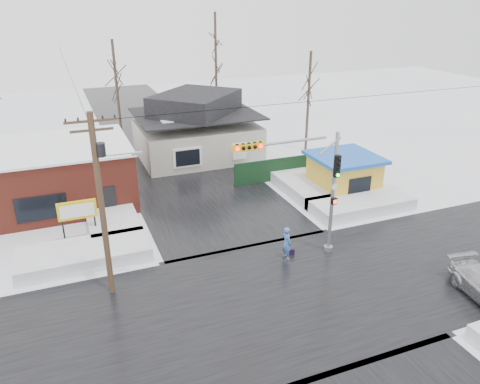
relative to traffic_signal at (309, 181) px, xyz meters
name	(u,v)px	position (x,y,z in m)	size (l,w,h in m)	color
ground	(290,295)	(-2.43, -2.97, -4.54)	(120.00, 120.00, 0.00)	white
road_ns	(290,295)	(-2.43, -2.97, -4.53)	(10.00, 120.00, 0.02)	black
road_ew	(290,295)	(-2.43, -2.97, -4.53)	(120.00, 10.00, 0.02)	black
snowbank_nw	(84,255)	(-11.43, 4.03, -4.14)	(7.00, 3.00, 0.80)	white
snowbank_ne	(361,204)	(6.57, 4.03, -4.14)	(7.00, 3.00, 0.80)	white
snowbank_nside_w	(110,212)	(-9.43, 9.03, -4.14)	(3.00, 8.00, 0.80)	white
snowbank_nside_e	(299,183)	(4.57, 9.03, -4.14)	(3.00, 8.00, 0.80)	white
traffic_signal	(309,181)	(0.00, 0.00, 0.00)	(6.05, 0.68, 7.00)	gray
utility_pole	(102,196)	(-10.36, 0.53, 0.57)	(3.15, 0.44, 9.00)	#382619
brick_building	(39,176)	(-13.43, 13.03, -2.46)	(12.20, 8.20, 4.12)	maroon
marquee_sign	(77,211)	(-11.43, 6.53, -2.62)	(2.20, 0.21, 2.55)	black
house	(196,128)	(-0.43, 19.03, -1.92)	(10.40, 8.40, 5.76)	beige
kiosk	(344,174)	(7.07, 7.03, -3.08)	(4.60, 4.60, 2.88)	gold
fence	(282,169)	(4.07, 11.03, -3.64)	(8.00, 0.12, 1.80)	black
tree_far_left	(114,64)	(-6.43, 23.03, 3.41)	(3.00, 3.00, 10.00)	#332821
tree_far_mid	(215,39)	(3.57, 25.03, 5.00)	(3.00, 3.00, 12.00)	#332821
tree_far_right	(310,72)	(9.57, 17.03, 2.62)	(3.00, 3.00, 9.00)	#332821
pedestrian	(287,243)	(-1.03, 0.21, -3.59)	(0.69, 0.45, 1.89)	#3E67AF
shopping_bag	(292,252)	(-0.58, 0.37, -4.36)	(0.28, 0.12, 0.35)	black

